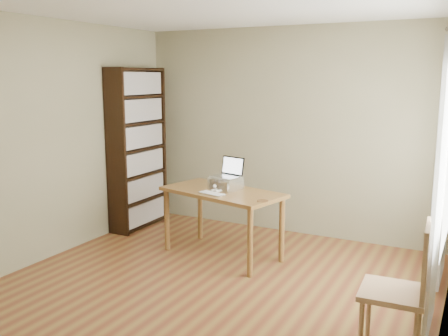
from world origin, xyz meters
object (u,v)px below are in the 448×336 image
laptop (228,172)px  chair (405,285)px  cat (227,183)px  bookshelf (138,149)px  keyboard (212,194)px  desk (222,200)px

laptop → chair: laptop is taller
cat → chair: size_ratio=0.47×
bookshelf → chair: size_ratio=2.10×
keyboard → chair: chair is taller
bookshelf → chair: bookshelf is taller
bookshelf → cat: bearing=-14.1°
laptop → cat: bearing=-61.1°
bookshelf → chair: (3.61, -1.73, -0.51)m
desk → laptop: size_ratio=4.21×
desk → cat: (0.01, 0.11, 0.16)m
keyboard → chair: size_ratio=0.32×
keyboard → cat: 0.33m
desk → chair: 2.44m
keyboard → cat: (0.02, 0.33, 0.05)m
bookshelf → desk: (1.52, -0.49, -0.40)m
desk → chair: bearing=-16.8°
cat → chair: bearing=-19.5°
bookshelf → desk: bookshelf is taller
desk → keyboard: (-0.01, -0.22, 0.11)m
bookshelf → desk: size_ratio=1.44×
bookshelf → cat: 1.59m
bookshelf → chair: 4.04m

